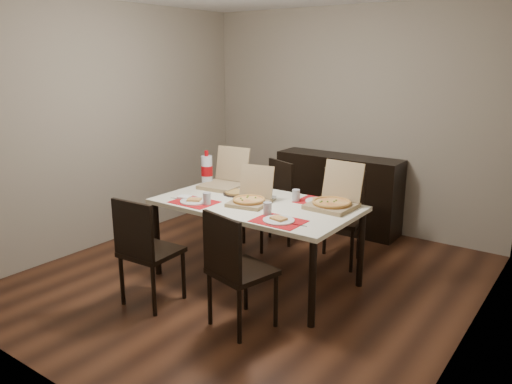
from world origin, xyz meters
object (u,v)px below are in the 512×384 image
soda_bottle (207,170)px  chair_near_left (145,248)px  chair_near_right (235,266)px  chair_far_right (340,212)px  sideboard (338,192)px  pizza_box_center (250,198)px  dining_table (256,210)px  chair_far_left (272,200)px  dip_bowl (270,198)px

soda_bottle → chair_near_left: bearing=-73.2°
chair_near_left → chair_near_right: (0.83, 0.13, 0.00)m
chair_far_right → soda_bottle: size_ratio=2.65×
chair_near_left → chair_far_right: (0.86, 1.81, 0.00)m
sideboard → pizza_box_center: size_ratio=3.63×
chair_near_left → pizza_box_center: 1.02m
dining_table → soda_bottle: 0.88m
pizza_box_center → chair_far_left: bearing=112.9°
dining_table → chair_far_left: 0.97m
pizza_box_center → chair_far_right: bearing=65.3°
chair_near_right → soda_bottle: soda_bottle is taller
chair_near_right → dining_table: bearing=115.4°
chair_far_left → chair_near_left: bearing=-91.3°
sideboard → chair_far_left: (-0.35, -0.90, 0.06)m
chair_near_right → sideboard: bearing=99.7°
sideboard → dip_bowl: 1.65m
soda_bottle → dining_table: bearing=-18.2°
chair_near_right → pizza_box_center: bearing=118.3°
chair_near_right → soda_bottle: bearing=138.1°
chair_near_right → soda_bottle: 1.65m
sideboard → chair_far_right: size_ratio=1.61×
chair_far_left → pizza_box_center: 1.05m
chair_near_left → chair_near_right: size_ratio=1.00×
chair_near_right → dip_bowl: 1.05m
sideboard → chair_near_right: chair_near_right is taller
dining_table → chair_near_right: size_ratio=1.94×
chair_near_right → chair_far_left: same height
chair_far_right → chair_far_left: bearing=-179.1°
chair_far_right → soda_bottle: (-1.23, -0.61, 0.39)m
dip_bowl → soda_bottle: bearing=172.6°
pizza_box_center → chair_near_right: bearing=-61.7°
chair_far_left → sideboard: bearing=68.9°
chair_near_right → soda_bottle: (-1.19, 1.07, 0.39)m
chair_near_left → dining_table: bearing=64.2°
sideboard → dining_table: (0.06, -1.77, 0.23)m
chair_far_left → dip_bowl: (0.45, -0.71, 0.25)m
chair_far_right → pizza_box_center: pizza_box_center is taller
chair_near_left → soda_bottle: bearing=106.8°
chair_near_left → pizza_box_center: bearing=63.6°
chair_near_left → chair_far_left: bearing=88.7°
sideboard → dip_bowl: size_ratio=12.60×
chair_far_right → soda_bottle: bearing=-153.4°
dining_table → chair_near_right: 0.91m
dining_table → chair_far_right: 0.99m
sideboard → chair_far_left: chair_far_left is taller
sideboard → pizza_box_center: 1.86m
chair_near_right → chair_far_right: bearing=88.9°
chair_near_left → chair_far_right: bearing=64.5°
soda_bottle → chair_far_right: bearing=26.6°
chair_near_right → pizza_box_center: 0.89m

